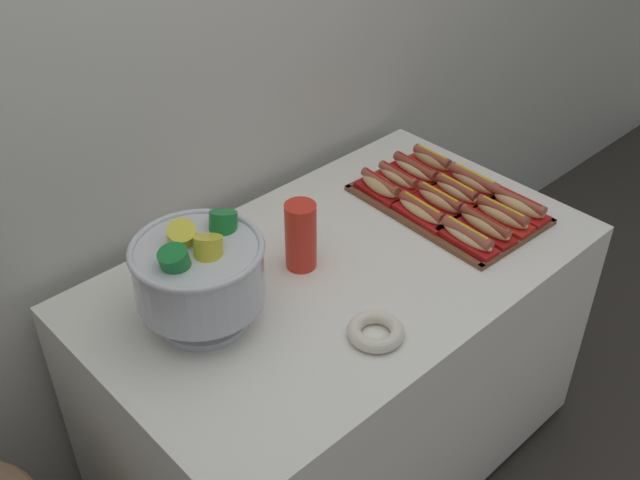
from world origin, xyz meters
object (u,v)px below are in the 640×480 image
hot_dog_0 (467,237)px  donut (376,331)px  hot_dog_11 (432,161)px  hot_dog_1 (485,226)px  hot_dog_2 (502,215)px  punch_bowl (199,272)px  hot_dog_8 (380,186)px  hot_dog_9 (398,178)px  serving_tray (447,205)px  hot_dog_6 (457,191)px  hot_dog_4 (421,211)px  hot_dog_10 (415,170)px  buffet_table (340,364)px  hot_dog_5 (439,201)px  hot_dog_7 (473,182)px  cup_stack (301,236)px  hot_dog_3 (519,205)px

hot_dog_0 → donut: size_ratio=1.36×
hot_dog_11 → hot_dog_1: bearing=-116.7°
hot_dog_0 → hot_dog_2: bearing=-2.2°
punch_bowl → hot_dog_8: bearing=6.7°
hot_dog_9 → serving_tray: bearing=-79.4°
hot_dog_6 → hot_dog_2: bearing=-92.2°
hot_dog_4 → hot_dog_8: (0.01, 0.16, 0.00)m
hot_dog_9 → hot_dog_4: bearing=-116.7°
hot_dog_9 → hot_dog_2: bearing=-79.4°
hot_dog_10 → punch_bowl: (-0.85, -0.08, 0.11)m
hot_dog_1 → punch_bowl: 0.81m
buffet_table → hot_dog_9: size_ratio=8.53×
hot_dog_4 → punch_bowl: bearing=173.2°
hot_dog_5 → hot_dog_7: (0.15, -0.01, 0.00)m
hot_dog_2 → hot_dog_8: same height
hot_dog_5 → cup_stack: cup_stack is taller
hot_dog_4 → donut: (-0.44, -0.24, -0.02)m
serving_tray → hot_dog_6: size_ratio=3.16×
hot_dog_5 → hot_dog_10: size_ratio=0.94×
punch_bowl → donut: (0.25, -0.32, -0.13)m
hot_dog_1 → cup_stack: 0.52m
hot_dog_0 → punch_bowl: punch_bowl is taller
serving_tray → hot_dog_7: bearing=-2.2°
hot_dog_3 → hot_dog_7: size_ratio=0.98×
hot_dog_2 → hot_dog_4: bearing=130.0°
cup_stack → serving_tray: bearing=-9.8°
serving_tray → punch_bowl: punch_bowl is taller
hot_dog_7 → hot_dog_9: hot_dog_7 is taller
hot_dog_6 → hot_dog_5: bearing=177.8°
punch_bowl → cup_stack: bearing=-0.2°
hot_dog_10 → cup_stack: cup_stack is taller
serving_tray → donut: bearing=-157.1°
hot_dog_7 → hot_dog_11: same height
hot_dog_10 → buffet_table: bearing=-161.8°
hot_dog_10 → donut: 0.72m
hot_dog_3 → donut: hot_dog_3 is taller
hot_dog_4 → cup_stack: (-0.38, 0.08, 0.06)m
serving_tray → hot_dog_3: (0.11, -0.17, 0.03)m
hot_dog_0 → cup_stack: bearing=146.8°
hot_dog_3 → hot_dog_6: bearing=112.2°
hot_dog_2 → punch_bowl: size_ratio=0.59×
hot_dog_5 → hot_dog_9: hot_dog_5 is taller
hot_dog_6 → cup_stack: cup_stack is taller
donut → cup_stack: bearing=80.1°
hot_dog_3 → hot_dog_7: same height
hot_dog_2 → donut: size_ratio=1.35×
hot_dog_11 → hot_dog_6: bearing=-116.7°
hot_dog_1 → hot_dog_7: bearing=45.5°
hot_dog_5 → hot_dog_11: size_ratio=1.10×
hot_dog_3 → cup_stack: cup_stack is taller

